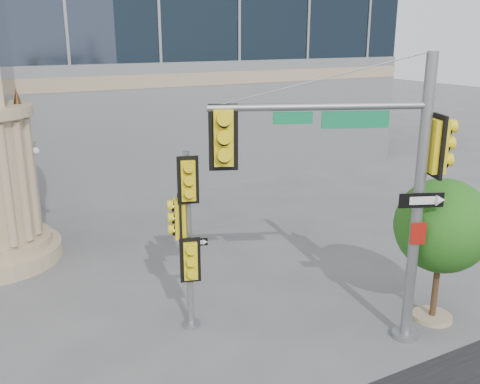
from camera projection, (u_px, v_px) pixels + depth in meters
name	position (u px, v px, depth m)	size (l,w,h in m)	color
ground	(296.00, 344.00, 12.95)	(120.00, 120.00, 0.00)	#545456
main_signal_pole	(368.00, 172.00, 11.94)	(5.05, 2.48, 6.89)	slate
secondary_signal_pole	(187.00, 229.00, 12.90)	(0.79, 0.73, 4.60)	slate
street_tree	(443.00, 229.00, 13.46)	(2.45, 2.39, 3.81)	tan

